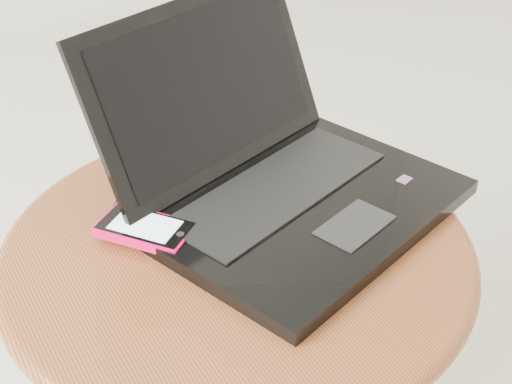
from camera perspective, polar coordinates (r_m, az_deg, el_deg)
table at (r=0.98m, az=-1.33°, el=-8.22°), size 0.57×0.57×0.46m
laptop at (r=0.97m, az=1.71°, el=1.40°), size 0.47×0.46×0.23m
phone_black at (r=0.96m, az=-7.79°, el=-2.15°), size 0.12×0.11×0.01m
phone_pink at (r=0.92m, az=-8.20°, el=-2.75°), size 0.12×0.13×0.01m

